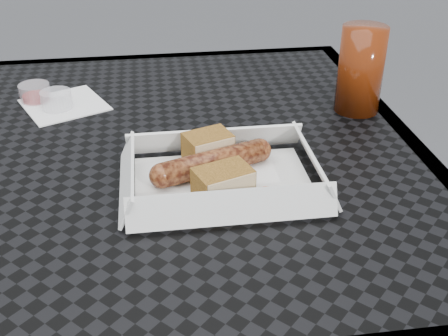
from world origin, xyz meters
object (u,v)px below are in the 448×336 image
patio_table (146,193)px  drink_glass (361,70)px  bratwurst (212,162)px  food_tray (223,183)px

patio_table → drink_glass: 0.38m
bratwurst → drink_glass: drink_glass is taller
patio_table → bratwurst: size_ratio=4.90×
bratwurst → drink_glass: 0.31m
food_tray → drink_glass: size_ratio=1.62×
food_tray → patio_table: bearing=131.6°
patio_table → drink_glass: drink_glass is taller
patio_table → bratwurst: bratwurst is taller
patio_table → drink_glass: size_ratio=5.88×
drink_glass → bratwurst: bearing=-145.9°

